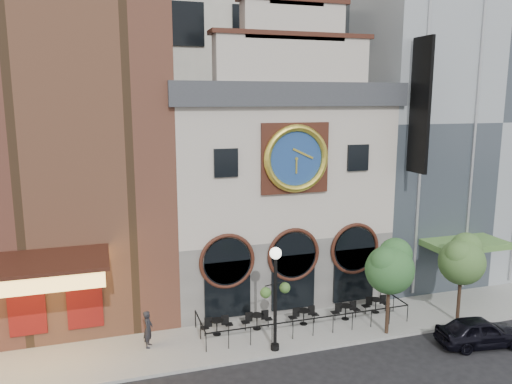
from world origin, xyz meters
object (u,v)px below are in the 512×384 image
Objects in this scene: bistro_2 at (304,316)px; bistro_0 at (217,326)px; bistro_1 at (257,320)px; car_right at (480,332)px; bistro_4 at (376,304)px; tree_right at (462,258)px; tree_left at (390,266)px; pedestrian at (148,329)px; lamppost at (275,287)px; bistro_3 at (346,311)px.

bistro_0 is at bearing 177.26° from bistro_2.
car_right is (9.64, -4.52, 0.09)m from bistro_1.
tree_right is at bearing -31.85° from bistro_4.
bistro_2 is (2.44, -0.21, 0.00)m from bistro_1.
tree_left is at bearing -15.93° from bistro_0.
bistro_0 is 2.05m from bistro_1.
tree_right is (15.60, -2.02, 2.52)m from pedestrian.
pedestrian is (-14.99, 4.30, 0.33)m from car_right.
bistro_0 is at bearing 179.62° from bistro_4.
bistro_2 is 4.27m from bistro_4.
pedestrian is 0.36× the size of lamppost.
tree_right is at bearing -19.46° from bistro_3.
tree_left is 1.02× the size of tree_right.
bistro_3 is (6.82, -0.32, 0.00)m from bistro_0.
tree_left is at bearing -20.87° from bistro_1.
pedestrian reaches higher than bistro_3.
bistro_3 is (2.32, -0.10, 0.00)m from bistro_2.
pedestrian is at bearing -179.88° from bistro_2.
bistro_2 is 1.00× the size of bistro_3.
pedestrian is 0.38× the size of tree_right.
tree_left is (8.07, -2.30, 3.00)m from bistro_0.
bistro_4 is at bearing 2.63° from lamppost.
bistro_1 is 2.45m from bistro_2.
car_right reaches higher than bistro_1.
tree_left is at bearing -179.28° from tree_right.
pedestrian reaches higher than bistro_2.
tree_right is at bearing -12.35° from bistro_1.
bistro_1 is at bearing 175.18° from bistro_2.
pedestrian is 6.26m from lamppost.
car_right is (4.87, -4.21, 0.09)m from bistro_3.
tree_left is at bearing 66.37° from car_right.
bistro_3 is at bearing 160.54° from tree_right.
lamppost reaches higher than bistro_4.
car_right reaches higher than bistro_0.
car_right is 2.34× the size of pedestrian.
tree_right is at bearing 0.72° from tree_left.
bistro_1 is at bearing -0.25° from bistro_0.
bistro_2 is at bearing -177.90° from bistro_4.
bistro_2 is 0.34× the size of tree_right.
bistro_4 is at bearing 72.83° from tree_left.
lamppost reaches higher than tree_left.
bistro_1 is 7.11m from tree_left.
bistro_1 is 3.41m from lamppost.
bistro_1 is at bearing 159.13° from tree_left.
bistro_3 is (4.77, -0.31, 0.00)m from bistro_1.
tree_right is at bearing -10.37° from bistro_0.
bistro_3 is at bearing -3.69° from bistro_1.
bistro_2 and bistro_3 have the same top height.
tree_left is 4.22m from tree_right.
lamppost is (-2.28, -2.04, 2.56)m from bistro_2.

